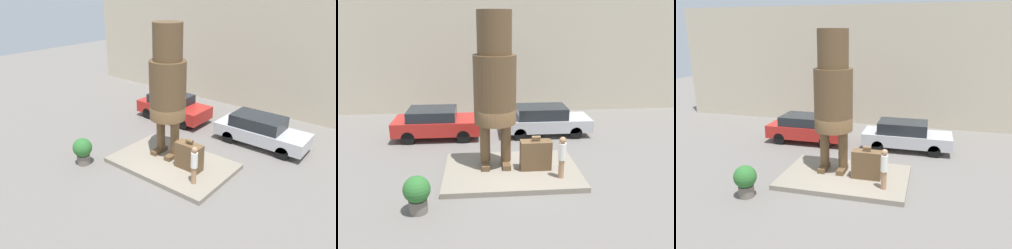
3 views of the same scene
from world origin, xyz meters
TOP-DOWN VIEW (x-y plane):
  - ground_plane at (0.00, 0.00)m, footprint 60.00×60.00m
  - pedestal at (0.00, 0.00)m, footprint 5.10×3.38m
  - building_backdrop at (0.00, 8.99)m, footprint 28.00×0.60m
  - statue_figure at (-0.59, 0.40)m, footprint 1.56×1.56m
  - giant_suitcase at (0.90, -0.04)m, footprint 1.16×0.49m
  - tourist at (1.70, -0.84)m, footprint 0.27×0.27m
  - parked_car_red at (-3.32, 4.25)m, footprint 4.16×1.88m
  - parked_car_silver at (2.07, 4.28)m, footprint 4.43×1.71m
  - planter_pot at (-3.12, -2.36)m, footprint 0.83×0.83m

SIDE VIEW (x-z plane):
  - ground_plane at x=0.00m, z-range 0.00..0.00m
  - pedestal at x=0.00m, z-range 0.00..0.20m
  - planter_pot at x=-3.12m, z-range 0.08..1.28m
  - giant_suitcase at x=0.90m, z-range 0.10..1.44m
  - parked_car_silver at x=2.07m, z-range 0.04..1.52m
  - parked_car_red at x=-3.32m, z-range 0.05..1.53m
  - tourist at x=1.70m, z-range 0.27..1.83m
  - statue_figure at x=-0.59m, z-range 0.69..6.46m
  - building_backdrop at x=0.00m, z-range 0.00..7.53m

